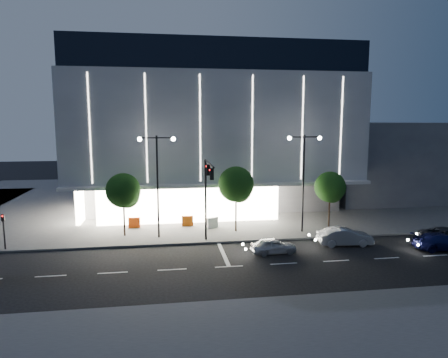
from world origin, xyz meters
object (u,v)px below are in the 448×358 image
car_lead (274,246)px  street_lamp_east (304,169)px  ped_signal_far (4,228)px  barrier_d (213,223)px  tree_left (124,192)px  tree_right (330,189)px  car_third (442,242)px  tree_mid (236,186)px  car_second (345,237)px  traffic_mast (207,186)px  barrier_c (187,221)px  barrier_a (134,223)px  street_lamp_west (157,171)px

car_lead → street_lamp_east: bearing=-42.6°
street_lamp_east → car_lead: 8.53m
ped_signal_far → barrier_d: bearing=12.9°
ped_signal_far → tree_left: bearing=15.6°
tree_right → car_third: bearing=-48.7°
tree_left → tree_right: 19.00m
tree_mid → car_second: size_ratio=1.38×
traffic_mast → barrier_c: traffic_mast is taller
barrier_c → barrier_d: (2.31, -1.04, 0.00)m
ped_signal_far → barrier_a: bearing=27.4°
tree_left → tree_mid: bearing=0.0°
car_lead → tree_mid: bearing=12.3°
street_lamp_west → ped_signal_far: bearing=-172.9°
tree_right → barrier_d: size_ratio=5.01×
street_lamp_east → tree_left: (-15.97, 1.02, -1.92)m
street_lamp_east → tree_left: size_ratio=1.57×
barrier_a → barrier_d: 7.43m
car_lead → car_second: car_second is taller
barrier_c → car_third: bearing=-23.2°
traffic_mast → barrier_c: size_ratio=6.43×
street_lamp_west → tree_left: street_lamp_west is taller
car_lead → barrier_c: 10.62m
barrier_c → barrier_d: size_ratio=1.00×
car_second → barrier_d: (-10.25, 6.42, -0.08)m
tree_mid → car_second: tree_mid is taller
barrier_d → tree_right: bearing=-30.5°
tree_left → car_second: bearing=-15.5°
tree_left → barrier_c: size_ratio=5.20×
ped_signal_far → tree_right: bearing=5.1°
street_lamp_west → car_second: (15.25, -4.03, -5.22)m
street_lamp_west → car_second: 16.62m
tree_mid → barrier_d: (-2.03, 1.37, -3.68)m
tree_right → street_lamp_west: bearing=-176.4°
street_lamp_east → car_lead: street_lamp_east is taller
tree_left → barrier_a: tree_left is taller
tree_mid → ped_signal_far: bearing=-172.4°
tree_mid → traffic_mast: bearing=-129.4°
street_lamp_west → car_third: (22.45, -6.28, -5.29)m
tree_mid → car_lead: (1.84, -6.23, -3.73)m
street_lamp_east → car_third: (9.45, -6.28, -5.29)m
car_third → barrier_d: 19.48m
car_second → barrier_d: car_second is taller
street_lamp_east → ped_signal_far: bearing=-176.6°
tree_right → barrier_d: (-11.03, 1.37, -3.23)m
street_lamp_east → car_second: size_ratio=2.02×
tree_right → car_lead: tree_right is taller
street_lamp_west → car_lead: (8.87, -5.21, -5.35)m
ped_signal_far → barrier_c: 15.54m
tree_mid → car_lead: bearing=-73.5°
car_lead → car_third: 13.62m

